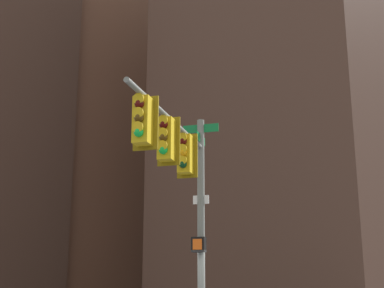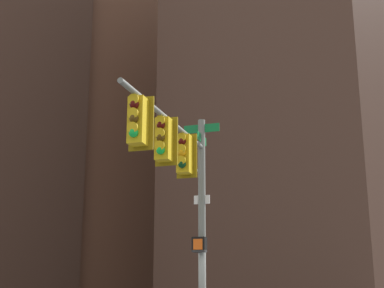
{
  "view_description": "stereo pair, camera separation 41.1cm",
  "coord_description": "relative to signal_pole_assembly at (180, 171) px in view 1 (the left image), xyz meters",
  "views": [
    {
      "loc": [
        -11.22,
        10.25,
        1.46
      ],
      "look_at": [
        -0.2,
        0.81,
        5.26
      ],
      "focal_mm": 52.41,
      "sensor_mm": 36.0,
      "label": 1
    },
    {
      "loc": [
        -11.48,
        9.93,
        1.46
      ],
      "look_at": [
        -0.2,
        0.81,
        5.26
      ],
      "focal_mm": 52.41,
      "sensor_mm": 36.0,
      "label": 2
    }
  ],
  "objects": [
    {
      "name": "signal_pole_assembly",
      "position": [
        0.0,
        0.0,
        0.0
      ],
      "size": [
        3.52,
        4.98,
        6.2
      ],
      "rotation": [
        0.0,
        0.0,
        2.15
      ],
      "color": "slate",
      "rests_on": "ground_plane"
    },
    {
      "name": "building_brick_nearside",
      "position": [
        15.56,
        -25.59,
        14.55
      ],
      "size": [
        19.22,
        17.23,
        37.73
      ],
      "primitive_type": "cube",
      "color": "#4C3328",
      "rests_on": "ground_plane"
    },
    {
      "name": "building_brick_farside",
      "position": [
        49.96,
        -25.23,
        16.7
      ],
      "size": [
        20.9,
        19.44,
        42.02
      ],
      "primitive_type": "cube",
      "color": "brown",
      "rests_on": "ground_plane"
    }
  ]
}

